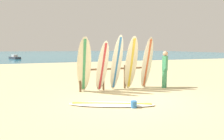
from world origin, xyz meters
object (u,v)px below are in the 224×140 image
at_px(surfboard_leaning_far_left, 84,66).
at_px(surfboard_leaning_center_right, 147,63).
at_px(beachgoer_standing, 165,68).
at_px(surfboard_rack, 114,74).
at_px(surfboard_leaning_center, 131,63).
at_px(surfboard_lying_on_sand, 112,104).
at_px(surfboard_leaning_center_left, 117,63).
at_px(surfboard_leaning_left, 102,67).
at_px(small_boat_offshore, 15,57).
at_px(sand_bucket, 134,104).

distance_m(surfboard_leaning_far_left, surfboard_leaning_center_right, 2.86).
height_order(surfboard_leaning_center_right, beachgoer_standing, surfboard_leaning_center_right).
distance_m(surfboard_rack, beachgoer_standing, 2.37).
relative_size(surfboard_leaning_center, surfboard_lying_on_sand, 0.84).
height_order(surfboard_leaning_center_left, beachgoer_standing, surfboard_leaning_center_left).
distance_m(surfboard_leaning_left, small_boat_offshore, 28.06).
height_order(surfboard_leaning_left, small_boat_offshore, surfboard_leaning_left).
xyz_separation_m(surfboard_leaning_center_right, surfboard_lying_on_sand, (-2.37, -1.89, -1.12)).
relative_size(surfboard_leaning_far_left, surfboard_lying_on_sand, 0.81).
xyz_separation_m(surfboard_leaning_center, sand_bucket, (-1.05, -2.41, -1.06)).
height_order(surfboard_lying_on_sand, small_boat_offshore, small_boat_offshore).
distance_m(surfboard_lying_on_sand, small_boat_offshore, 29.78).
xyz_separation_m(surfboard_leaning_far_left, surfboard_leaning_left, (0.74, -0.08, -0.07)).
bearing_deg(surfboard_leaning_center_left, beachgoer_standing, -4.25).
height_order(surfboard_leaning_left, surfboard_leaning_center_right, surfboard_leaning_center_right).
relative_size(surfboard_leaning_far_left, surfboard_leaning_left, 1.07).
relative_size(surfboard_leaning_center_left, surfboard_leaning_center, 1.01).
bearing_deg(surfboard_rack, surfboard_leaning_left, -149.26).
relative_size(surfboard_rack, surfboard_leaning_left, 1.48).
xyz_separation_m(surfboard_leaning_center_right, small_boat_offshore, (-8.77, 27.19, -0.90)).
height_order(surfboard_leaning_center_left, sand_bucket, surfboard_leaning_center_left).
bearing_deg(sand_bucket, surfboard_leaning_center_right, 52.51).
xyz_separation_m(surfboard_leaning_center_left, surfboard_leaning_center_right, (1.45, -0.05, -0.03)).
height_order(surfboard_leaning_far_left, surfboard_leaning_left, surfboard_leaning_far_left).
bearing_deg(surfboard_leaning_center, surfboard_leaning_left, -175.19).
bearing_deg(surfboard_leaning_center_right, surfboard_leaning_left, -178.30).
bearing_deg(surfboard_leaning_center, surfboard_rack, 157.40).
height_order(surfboard_leaning_center_right, small_boat_offshore, surfboard_leaning_center_right).
xyz_separation_m(surfboard_leaning_center, small_boat_offshore, (-8.01, 27.14, -0.92)).
relative_size(small_boat_offshore, sand_bucket, 14.24).
bearing_deg(sand_bucket, surfboard_rack, 82.33).
distance_m(surfboard_leaning_center_left, small_boat_offshore, 28.13).
distance_m(beachgoer_standing, sand_bucket, 3.58).
distance_m(surfboard_rack, sand_bucket, 2.78).
relative_size(surfboard_leaning_center_left, surfboard_lying_on_sand, 0.85).
bearing_deg(surfboard_leaning_left, surfboard_leaning_center_right, 1.70).
relative_size(surfboard_lying_on_sand, beachgoer_standing, 1.65).
xyz_separation_m(surfboard_leaning_left, surfboard_leaning_center_right, (2.12, 0.06, 0.10)).
xyz_separation_m(surfboard_rack, small_boat_offshore, (-7.32, 26.85, -0.42)).
height_order(surfboard_rack, surfboard_lying_on_sand, surfboard_rack).
xyz_separation_m(surfboard_leaning_far_left, beachgoer_standing, (3.72, -0.14, -0.20)).
distance_m(surfboard_leaning_center_right, sand_bucket, 3.15).
distance_m(surfboard_lying_on_sand, sand_bucket, 0.73).
height_order(surfboard_lying_on_sand, sand_bucket, sand_bucket).
distance_m(surfboard_leaning_center, sand_bucket, 2.83).
bearing_deg(small_boat_offshore, surfboard_leaning_center, -73.56).
relative_size(surfboard_rack, surfboard_lying_on_sand, 1.13).
bearing_deg(beachgoer_standing, small_boat_offshore, 109.43).
xyz_separation_m(surfboard_leaning_center, surfboard_lying_on_sand, (-1.61, -1.95, -1.14)).
height_order(surfboard_leaning_left, surfboard_leaning_center_left, surfboard_leaning_center_left).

